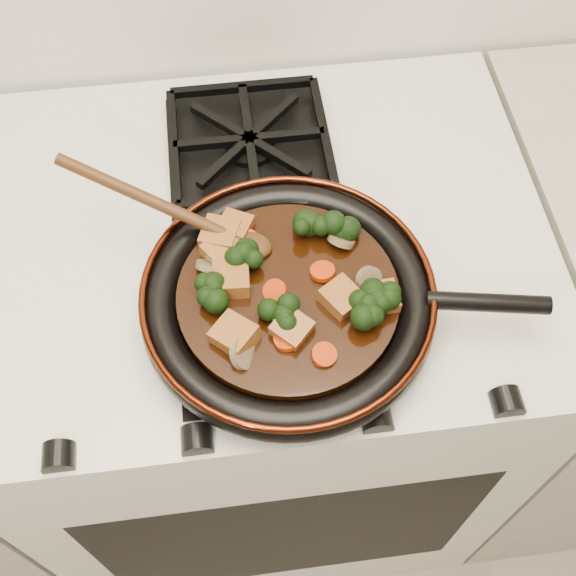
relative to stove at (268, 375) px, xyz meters
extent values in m
cube|color=silver|center=(0.00, 0.00, 0.00)|extent=(0.76, 0.60, 0.90)
cylinder|color=black|center=(0.02, -0.14, 0.48)|extent=(0.32, 0.32, 0.01)
torus|color=black|center=(0.02, -0.14, 0.49)|extent=(0.35, 0.35, 0.04)
torus|color=#46180A|center=(0.02, -0.14, 0.51)|extent=(0.34, 0.34, 0.01)
cylinder|color=black|center=(0.24, -0.18, 0.51)|extent=(0.14, 0.05, 0.02)
cylinder|color=black|center=(0.02, -0.14, 0.50)|extent=(0.26, 0.26, 0.02)
cube|color=brown|center=(-0.05, -0.19, 0.52)|extent=(0.06, 0.06, 0.03)
cube|color=brown|center=(-0.04, -0.12, 0.52)|extent=(0.04, 0.05, 0.03)
cube|color=brown|center=(-0.05, -0.08, 0.52)|extent=(0.06, 0.05, 0.02)
cube|color=brown|center=(-0.05, -0.05, 0.52)|extent=(0.05, 0.05, 0.03)
cube|color=brown|center=(-0.03, -0.04, 0.52)|extent=(0.05, 0.05, 0.02)
cube|color=brown|center=(0.08, -0.16, 0.52)|extent=(0.06, 0.06, 0.03)
cube|color=brown|center=(0.12, -0.16, 0.52)|extent=(0.04, 0.04, 0.02)
cube|color=brown|center=(0.02, -0.19, 0.52)|extent=(0.05, 0.06, 0.03)
cylinder|color=#B32E04|center=(0.05, -0.22, 0.51)|extent=(0.03, 0.03, 0.02)
cylinder|color=#B32E04|center=(0.12, -0.16, 0.51)|extent=(0.03, 0.03, 0.01)
cylinder|color=#B32E04|center=(-0.02, -0.06, 0.51)|extent=(0.03, 0.03, 0.02)
cylinder|color=#B32E04|center=(0.06, -0.12, 0.51)|extent=(0.03, 0.03, 0.01)
cylinder|color=#B32E04|center=(0.00, -0.14, 0.51)|extent=(0.03, 0.03, 0.02)
cylinder|color=#B32E04|center=(0.01, -0.20, 0.51)|extent=(0.03, 0.03, 0.01)
cylinder|color=brown|center=(-0.05, -0.08, 0.52)|extent=(0.05, 0.05, 0.02)
cylinder|color=brown|center=(-0.07, -0.10, 0.52)|extent=(0.05, 0.05, 0.03)
cylinder|color=brown|center=(0.11, -0.14, 0.52)|extent=(0.04, 0.04, 0.03)
cylinder|color=brown|center=(0.09, -0.08, 0.52)|extent=(0.04, 0.04, 0.03)
cylinder|color=brown|center=(-0.04, -0.21, 0.52)|extent=(0.04, 0.04, 0.03)
ellipsoid|color=#42240E|center=(-0.02, -0.07, 0.51)|extent=(0.07, 0.06, 0.02)
cylinder|color=#42240E|center=(-0.12, -0.02, 0.55)|extent=(0.02, 0.02, 0.25)
camera|label=1|loc=(-0.04, -0.56, 1.22)|focal=45.00mm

